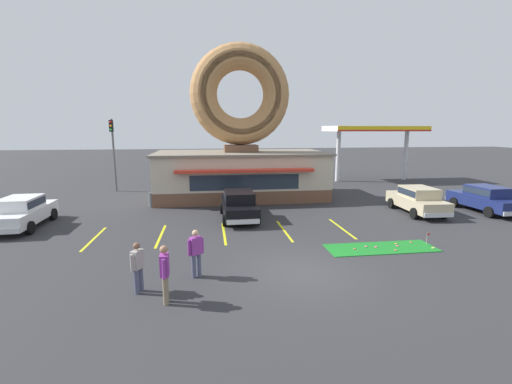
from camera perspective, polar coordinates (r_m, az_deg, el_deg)
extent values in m
plane|color=#2D2D30|center=(12.55, 7.69, -13.07)|extent=(160.00, 160.00, 0.00)
cube|color=brown|center=(25.58, -2.52, 0.19)|extent=(12.00, 6.00, 0.90)
cube|color=beige|center=(25.35, -2.55, 3.75)|extent=(12.00, 6.00, 2.30)
cube|color=slate|center=(25.24, -2.57, 6.53)|extent=(12.30, 6.30, 0.16)
cube|color=red|center=(22.05, -1.75, 3.55)|extent=(9.00, 0.60, 0.20)
cube|color=#232D3D|center=(22.44, -1.82, 1.61)|extent=(7.20, 0.03, 1.00)
cube|color=brown|center=(25.22, -2.58, 7.28)|extent=(2.40, 1.80, 0.50)
torus|color=#B27F4C|center=(25.30, -2.65, 15.90)|extent=(7.10, 1.90, 7.10)
torus|color=tan|center=(24.87, -2.55, 16.00)|extent=(6.25, 1.05, 6.24)
cube|color=#197523|center=(15.64, 20.11, -8.75)|extent=(4.65, 1.51, 0.03)
torus|color=#E5C666|center=(16.43, 27.44, -8.26)|extent=(0.13, 0.13, 0.04)
torus|color=#A5724C|center=(15.09, 16.10, -9.09)|extent=(0.13, 0.13, 0.04)
torus|color=#D8667F|center=(15.58, 19.33, -8.65)|extent=(0.13, 0.13, 0.04)
torus|color=#D17F47|center=(16.80, 24.41, -7.62)|extent=(0.13, 0.13, 0.04)
torus|color=#D17F47|center=(16.32, 22.31, -7.98)|extent=(0.13, 0.13, 0.04)
torus|color=#D8667F|center=(15.53, 17.86, -8.62)|extent=(0.13, 0.13, 0.04)
torus|color=#D8667F|center=(16.07, 22.50, -8.29)|extent=(0.13, 0.13, 0.04)
torus|color=#A5724C|center=(15.48, 22.21, -8.96)|extent=(0.13, 0.13, 0.04)
sphere|color=white|center=(14.96, 16.54, -9.28)|extent=(0.04, 0.04, 0.04)
cylinder|color=silver|center=(16.61, 26.57, -7.07)|extent=(0.01, 0.01, 0.55)
cube|color=red|center=(16.58, 26.80, -6.30)|extent=(0.12, 0.01, 0.08)
cube|color=silver|center=(21.27, -34.29, -3.15)|extent=(1.89, 4.45, 0.68)
cube|color=silver|center=(21.01, -34.64, -1.55)|extent=(1.62, 2.15, 0.60)
cube|color=#232D3D|center=(21.01, -34.64, -1.49)|extent=(1.64, 2.06, 0.36)
cube|color=silver|center=(23.31, -31.99, -2.48)|extent=(1.67, 0.15, 0.24)
cylinder|color=black|center=(22.91, -34.81, -3.22)|extent=(0.24, 0.65, 0.64)
cylinder|color=black|center=(22.21, -30.70, -3.19)|extent=(0.24, 0.65, 0.64)
cylinder|color=black|center=(19.77, -33.49, -4.99)|extent=(0.24, 0.65, 0.64)
cube|color=#BCAD89|center=(22.74, 25.19, -1.55)|extent=(1.98, 4.48, 0.68)
cube|color=#BCAD89|center=(22.50, 25.51, -0.03)|extent=(1.67, 2.18, 0.60)
cube|color=#232D3D|center=(22.49, 25.51, 0.02)|extent=(1.69, 2.10, 0.36)
cube|color=silver|center=(24.69, 22.59, -1.05)|extent=(1.67, 0.19, 0.24)
cube|color=silver|center=(20.94, 28.17, -3.43)|extent=(1.67, 0.19, 0.24)
cylinder|color=black|center=(23.56, 21.63, -1.75)|extent=(0.25, 0.65, 0.64)
cylinder|color=black|center=(24.39, 25.34, -1.63)|extent=(0.25, 0.65, 0.64)
cylinder|color=black|center=(21.22, 24.89, -3.27)|extent=(0.25, 0.65, 0.64)
cylinder|color=black|center=(22.14, 28.85, -3.06)|extent=(0.25, 0.65, 0.64)
cube|color=navy|center=(25.18, 33.74, -1.25)|extent=(1.89, 4.45, 0.68)
cube|color=navy|center=(24.97, 34.12, 0.12)|extent=(1.62, 2.15, 0.60)
cube|color=#232D3D|center=(24.96, 34.13, 0.17)|extent=(1.64, 2.06, 0.36)
cube|color=silver|center=(26.84, 30.46, -0.83)|extent=(1.67, 0.15, 0.24)
cylinder|color=black|center=(25.65, 30.16, -1.49)|extent=(0.24, 0.65, 0.64)
cylinder|color=black|center=(26.80, 33.06, -1.31)|extent=(0.24, 0.65, 0.64)
cylinder|color=black|center=(23.67, 34.34, -2.79)|extent=(0.24, 0.65, 0.64)
cube|color=black|center=(19.28, -2.89, -2.56)|extent=(1.81, 4.42, 0.68)
cube|color=black|center=(19.00, -2.86, -0.78)|extent=(1.59, 2.12, 0.60)
cube|color=#232D3D|center=(18.99, -2.86, -0.72)|extent=(1.61, 2.04, 0.36)
cube|color=silver|center=(21.50, -3.47, -1.86)|extent=(1.67, 0.12, 0.24)
cube|color=silver|center=(17.19, -2.13, -4.99)|extent=(1.67, 0.12, 0.24)
cylinder|color=black|center=(20.62, -5.69, -2.71)|extent=(0.23, 0.64, 0.64)
cylinder|color=black|center=(20.77, -0.84, -2.56)|extent=(0.23, 0.64, 0.64)
cylinder|color=black|center=(17.97, -5.24, -4.66)|extent=(0.23, 0.64, 0.64)
cylinder|color=black|center=(18.15, 0.33, -4.47)|extent=(0.23, 0.64, 0.64)
cylinder|color=#474C66|center=(12.04, -10.34, -12.07)|extent=(0.15, 0.15, 0.82)
cylinder|color=#474C66|center=(12.13, -9.48, -11.87)|extent=(0.15, 0.15, 0.82)
cube|color=#8C3393|center=(11.83, -10.02, -8.79)|extent=(0.45, 0.40, 0.60)
cylinder|color=#8C3393|center=(11.74, -11.10, -9.15)|extent=(0.10, 0.10, 0.55)
cylinder|color=#8C3393|center=(11.95, -8.94, -8.71)|extent=(0.10, 0.10, 0.55)
sphere|color=tan|center=(11.70, -10.08, -6.76)|extent=(0.22, 0.22, 0.22)
cylinder|color=#7F7056|center=(10.68, -14.76, -15.16)|extent=(0.15, 0.15, 0.86)
cylinder|color=#7F7056|center=(10.50, -14.86, -15.63)|extent=(0.15, 0.15, 0.86)
cube|color=#8C3393|center=(10.29, -15.01, -11.65)|extent=(0.25, 0.39, 0.63)
cylinder|color=#8C3393|center=(10.53, -14.87, -11.30)|extent=(0.10, 0.10, 0.58)
cylinder|color=#8C3393|center=(10.07, -15.13, -12.34)|extent=(0.10, 0.10, 0.58)
sphere|color=#9E7051|center=(10.13, -15.13, -9.23)|extent=(0.23, 0.23, 0.23)
cylinder|color=#474C66|center=(11.39, -19.28, -13.93)|extent=(0.15, 0.15, 0.79)
cylinder|color=#474C66|center=(11.53, -18.64, -13.59)|extent=(0.15, 0.15, 0.79)
cube|color=gray|center=(11.21, -19.17, -10.56)|extent=(0.39, 0.45, 0.58)
cylinder|color=gray|center=(11.04, -19.99, -11.09)|extent=(0.10, 0.10, 0.53)
cylinder|color=gray|center=(11.40, -18.36, -10.31)|extent=(0.10, 0.10, 0.53)
sphere|color=brown|center=(11.07, -19.30, -8.50)|extent=(0.21, 0.21, 0.21)
cylinder|color=#51565B|center=(23.23, -16.82, -1.23)|extent=(0.56, 0.56, 0.95)
torus|color=#303437|center=(23.14, -16.88, -0.08)|extent=(0.57, 0.57, 0.05)
cylinder|color=#595B60|center=(29.91, -22.59, 5.62)|extent=(0.16, 0.16, 5.80)
cube|color=black|center=(29.66, -22.99, 10.11)|extent=(0.28, 0.24, 0.90)
sphere|color=red|center=(29.55, -23.09, 10.69)|extent=(0.18, 0.18, 0.18)
sphere|color=orange|center=(29.55, -23.05, 10.11)|extent=(0.18, 0.18, 0.18)
sphere|color=green|center=(29.55, -23.01, 9.53)|extent=(0.18, 0.18, 0.18)
cylinder|color=silver|center=(34.15, 13.51, 5.78)|extent=(0.40, 0.40, 4.80)
cylinder|color=silver|center=(37.27, 23.64, 5.56)|extent=(0.40, 0.40, 4.80)
cube|color=silver|center=(35.48, 19.05, 9.95)|extent=(9.00, 4.40, 0.50)
cube|color=yellow|center=(33.51, 20.77, 9.85)|extent=(9.00, 0.04, 0.44)
cube|color=red|center=(33.49, 20.78, 9.56)|extent=(9.00, 0.04, 0.12)
cube|color=yellow|center=(17.66, -25.35, -7.00)|extent=(0.12, 3.60, 0.01)
cube|color=yellow|center=(16.99, -15.59, -7.02)|extent=(0.12, 3.60, 0.01)
cube|color=yellow|center=(16.84, -5.35, -6.83)|extent=(0.12, 3.60, 0.01)
cube|color=yellow|center=(17.21, 4.74, -6.43)|extent=(0.12, 3.60, 0.01)
cube|color=yellow|center=(18.09, 14.10, -5.89)|extent=(0.12, 3.60, 0.01)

